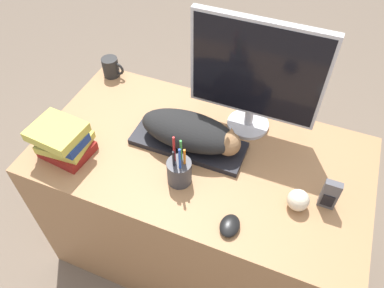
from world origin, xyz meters
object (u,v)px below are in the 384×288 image
computer_mouse (230,226)px  baseball (298,200)px  cat (192,132)px  coffee_mug (111,67)px  keyboard (188,143)px  book_stack (62,140)px  monitor (255,74)px  pen_cup (179,171)px  phone (330,195)px

computer_mouse → baseball: 0.26m
computer_mouse → baseball: baseball is taller
cat → baseball: bearing=-15.4°
coffee_mug → baseball: coffee_mug is taller
keyboard → book_stack: book_stack is taller
monitor → pen_cup: monitor is taller
cat → keyboard: bearing=180.0°
phone → book_stack: (-0.99, -0.14, 0.01)m
monitor → book_stack: 0.78m
coffee_mug → baseball: bearing=-22.6°
keyboard → phone: size_ratio=3.58×
book_stack → coffee_mug: bearing=99.7°
cat → pen_cup: (0.02, -0.17, -0.03)m
book_stack → monitor: bearing=34.0°
computer_mouse → book_stack: size_ratio=0.43×
monitor → baseball: 0.48m
baseball → book_stack: (-0.90, -0.10, 0.04)m
baseball → phone: (0.09, 0.04, 0.02)m
monitor → book_stack: bearing=-146.0°
pen_cup → book_stack: size_ratio=1.05×
keyboard → computer_mouse: bearing=-47.1°
cat → phone: (0.54, -0.08, -0.02)m
monitor → keyboard: bearing=-133.9°
computer_mouse → coffee_mug: coffee_mug is taller
pen_cup → book_stack: pen_cup is taller
cat → phone: 0.55m
coffee_mug → pen_cup: (0.56, -0.46, 0.01)m
coffee_mug → book_stack: 0.52m
keyboard → cat: cat is taller
monitor → baseball: size_ratio=6.60×
cat → coffee_mug: size_ratio=3.73×
cat → book_stack: size_ratio=1.95×
cat → monitor: 0.32m
pen_cup → keyboard: bearing=102.0°
keyboard → phone: bearing=-8.1°
pen_cup → phone: bearing=10.2°
pen_cup → cat: bearing=96.7°
computer_mouse → baseball: size_ratio=1.16×
baseball → book_stack: size_ratio=0.37×
baseball → phone: phone is taller
keyboard → pen_cup: (0.04, -0.17, 0.04)m
keyboard → book_stack: (-0.43, -0.22, 0.06)m
keyboard → pen_cup: pen_cup is taller
pen_cup → baseball: 0.43m
keyboard → coffee_mug: coffee_mug is taller
keyboard → monitor: monitor is taller
coffee_mug → baseball: size_ratio=1.41×
pen_cup → baseball: size_ratio=2.84×
keyboard → baseball: 0.48m
computer_mouse → baseball: bearing=41.8°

